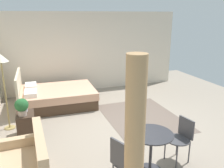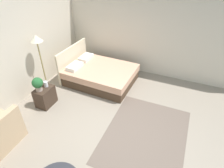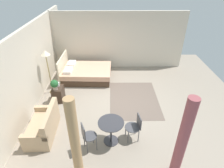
{
  "view_description": "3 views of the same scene",
  "coord_description": "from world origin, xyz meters",
  "px_view_note": "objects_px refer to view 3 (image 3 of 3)",
  "views": [
    {
      "loc": [
        -4.93,
        2.18,
        2.63
      ],
      "look_at": [
        0.35,
        0.27,
        0.97
      ],
      "focal_mm": 37.61,
      "sensor_mm": 36.0,
      "label": 1
    },
    {
      "loc": [
        -2.9,
        -0.99,
        3.6
      ],
      "look_at": [
        0.79,
        0.59,
        0.8
      ],
      "focal_mm": 30.61,
      "sensor_mm": 36.0,
      "label": 2
    },
    {
      "loc": [
        -5.65,
        0.37,
        4.31
      ],
      "look_at": [
        0.04,
        0.33,
        0.8
      ],
      "focal_mm": 29.95,
      "sensor_mm": 36.0,
      "label": 3
    }
  ],
  "objects_px": {
    "bed": "(86,73)",
    "vase": "(58,84)",
    "floor_lamp": "(46,57)",
    "cafe_chair_near_window": "(135,125)",
    "couch": "(44,126)",
    "potted_plant": "(54,84)",
    "cafe_chair_near_couch": "(87,135)",
    "balcony_table": "(111,128)",
    "nightstand": "(58,94)"
  },
  "relations": [
    {
      "from": "nightstand",
      "to": "vase",
      "type": "relative_size",
      "value": 3.44
    },
    {
      "from": "potted_plant",
      "to": "balcony_table",
      "type": "bearing_deg",
      "value": -133.74
    },
    {
      "from": "floor_lamp",
      "to": "cafe_chair_near_window",
      "type": "height_order",
      "value": "floor_lamp"
    },
    {
      "from": "cafe_chair_near_window",
      "to": "balcony_table",
      "type": "bearing_deg",
      "value": 99.73
    },
    {
      "from": "vase",
      "to": "floor_lamp",
      "type": "xyz_separation_m",
      "value": [
        0.43,
        0.4,
        0.92
      ]
    },
    {
      "from": "balcony_table",
      "to": "cafe_chair_near_window",
      "type": "bearing_deg",
      "value": -80.27
    },
    {
      "from": "potted_plant",
      "to": "cafe_chair_near_window",
      "type": "bearing_deg",
      "value": -123.81
    },
    {
      "from": "vase",
      "to": "floor_lamp",
      "type": "bearing_deg",
      "value": 43.25
    },
    {
      "from": "potted_plant",
      "to": "floor_lamp",
      "type": "relative_size",
      "value": 0.21
    },
    {
      "from": "bed",
      "to": "cafe_chair_near_window",
      "type": "distance_m",
      "value": 4.04
    },
    {
      "from": "nightstand",
      "to": "floor_lamp",
      "type": "relative_size",
      "value": 0.3
    },
    {
      "from": "couch",
      "to": "nightstand",
      "type": "distance_m",
      "value": 1.74
    },
    {
      "from": "cafe_chair_near_couch",
      "to": "cafe_chair_near_window",
      "type": "bearing_deg",
      "value": -73.32
    },
    {
      "from": "potted_plant",
      "to": "vase",
      "type": "bearing_deg",
      "value": -13.55
    },
    {
      "from": "couch",
      "to": "potted_plant",
      "type": "height_order",
      "value": "potted_plant"
    },
    {
      "from": "potted_plant",
      "to": "cafe_chair_near_window",
      "type": "relative_size",
      "value": 0.47
    },
    {
      "from": "bed",
      "to": "couch",
      "type": "xyz_separation_m",
      "value": [
        -3.39,
        0.87,
        0.01
      ]
    },
    {
      "from": "bed",
      "to": "nightstand",
      "type": "relative_size",
      "value": 4.05
    },
    {
      "from": "bed",
      "to": "cafe_chair_near_couch",
      "type": "height_order",
      "value": "bed"
    },
    {
      "from": "nightstand",
      "to": "potted_plant",
      "type": "relative_size",
      "value": 1.41
    },
    {
      "from": "potted_plant",
      "to": "balcony_table",
      "type": "distance_m",
      "value": 2.83
    },
    {
      "from": "potted_plant",
      "to": "couch",
      "type": "bearing_deg",
      "value": -179.2
    },
    {
      "from": "bed",
      "to": "vase",
      "type": "bearing_deg",
      "value": 151.32
    },
    {
      "from": "cafe_chair_near_window",
      "to": "nightstand",
      "type": "bearing_deg",
      "value": 54.33
    },
    {
      "from": "bed",
      "to": "nightstand",
      "type": "distance_m",
      "value": 1.86
    },
    {
      "from": "balcony_table",
      "to": "nightstand",
      "type": "bearing_deg",
      "value": 44.2
    },
    {
      "from": "nightstand",
      "to": "potted_plant",
      "type": "xyz_separation_m",
      "value": [
        -0.1,
        0.04,
        0.49
      ]
    },
    {
      "from": "bed",
      "to": "couch",
      "type": "relative_size",
      "value": 1.58
    },
    {
      "from": "bed",
      "to": "balcony_table",
      "type": "distance_m",
      "value": 3.88
    },
    {
      "from": "bed",
      "to": "nightstand",
      "type": "height_order",
      "value": "bed"
    },
    {
      "from": "cafe_chair_near_window",
      "to": "vase",
      "type": "bearing_deg",
      "value": 52.58
    },
    {
      "from": "vase",
      "to": "cafe_chair_near_window",
      "type": "bearing_deg",
      "value": -127.42
    },
    {
      "from": "nightstand",
      "to": "balcony_table",
      "type": "height_order",
      "value": "balcony_table"
    },
    {
      "from": "bed",
      "to": "couch",
      "type": "height_order",
      "value": "bed"
    },
    {
      "from": "bed",
      "to": "floor_lamp",
      "type": "xyz_separation_m",
      "value": [
        -1.11,
        1.24,
        1.26
      ]
    },
    {
      "from": "nightstand",
      "to": "floor_lamp",
      "type": "bearing_deg",
      "value": 35.66
    },
    {
      "from": "potted_plant",
      "to": "floor_lamp",
      "type": "distance_m",
      "value": 1.07
    },
    {
      "from": "balcony_table",
      "to": "cafe_chair_near_couch",
      "type": "height_order",
      "value": "cafe_chair_near_couch"
    },
    {
      "from": "bed",
      "to": "nightstand",
      "type": "xyz_separation_m",
      "value": [
        -1.65,
        0.85,
        -0.01
      ]
    },
    {
      "from": "bed",
      "to": "vase",
      "type": "height_order",
      "value": "bed"
    },
    {
      "from": "cafe_chair_near_window",
      "to": "couch",
      "type": "bearing_deg",
      "value": 86.0
    },
    {
      "from": "bed",
      "to": "balcony_table",
      "type": "height_order",
      "value": "bed"
    },
    {
      "from": "floor_lamp",
      "to": "balcony_table",
      "type": "distance_m",
      "value": 3.67
    },
    {
      "from": "couch",
      "to": "cafe_chair_near_couch",
      "type": "height_order",
      "value": "cafe_chair_near_couch"
    },
    {
      "from": "cafe_chair_near_couch",
      "to": "couch",
      "type": "bearing_deg",
      "value": 66.67
    },
    {
      "from": "couch",
      "to": "cafe_chair_near_couch",
      "type": "xyz_separation_m",
      "value": [
        -0.59,
        -1.37,
        0.26
      ]
    },
    {
      "from": "balcony_table",
      "to": "cafe_chair_near_window",
      "type": "distance_m",
      "value": 0.71
    },
    {
      "from": "nightstand",
      "to": "vase",
      "type": "height_order",
      "value": "vase"
    },
    {
      "from": "couch",
      "to": "cafe_chair_near_couch",
      "type": "distance_m",
      "value": 1.52
    },
    {
      "from": "floor_lamp",
      "to": "cafe_chair_near_couch",
      "type": "bearing_deg",
      "value": -148.82
    }
  ]
}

